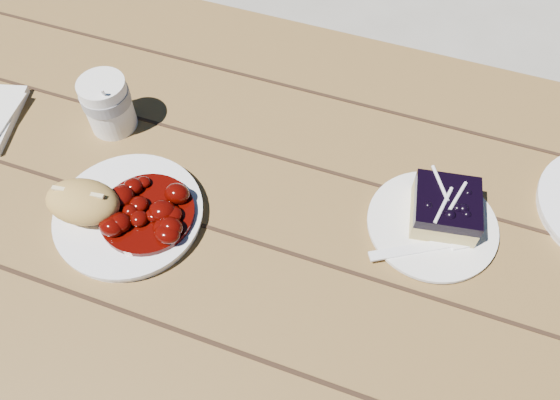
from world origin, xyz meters
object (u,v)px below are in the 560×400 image
(dessert_plate, at_px, (432,225))
(coffee_cup, at_px, (108,105))
(picnic_table, at_px, (235,238))
(main_plate, at_px, (129,215))
(blueberry_cake, at_px, (446,208))
(bread_roll, at_px, (83,202))

(dessert_plate, bearing_deg, coffee_cup, 177.72)
(picnic_table, xyz_separation_m, coffee_cup, (-0.23, 0.05, 0.21))
(main_plate, xyz_separation_m, blueberry_cake, (0.44, 0.15, 0.03))
(main_plate, height_order, dessert_plate, main_plate)
(main_plate, distance_m, blueberry_cake, 0.47)
(bread_roll, xyz_separation_m, blueberry_cake, (0.49, 0.17, -0.01))
(main_plate, distance_m, bread_roll, 0.07)
(picnic_table, relative_size, coffee_cup, 21.00)
(picnic_table, xyz_separation_m, dessert_plate, (0.31, 0.03, 0.17))
(picnic_table, height_order, dessert_plate, dessert_plate)
(dessert_plate, bearing_deg, bread_roll, -161.99)
(main_plate, relative_size, blueberry_cake, 2.02)
(dessert_plate, relative_size, coffee_cup, 1.95)
(picnic_table, bearing_deg, bread_roll, -143.90)
(bread_roll, height_order, blueberry_cake, bread_roll)
(blueberry_cake, height_order, coffee_cup, coffee_cup)
(picnic_table, distance_m, main_plate, 0.23)
(coffee_cup, bearing_deg, bread_roll, -71.29)
(coffee_cup, bearing_deg, picnic_table, -13.23)
(main_plate, bearing_deg, dessert_plate, 17.75)
(bread_roll, bearing_deg, coffee_cup, 108.71)
(picnic_table, distance_m, blueberry_cake, 0.38)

